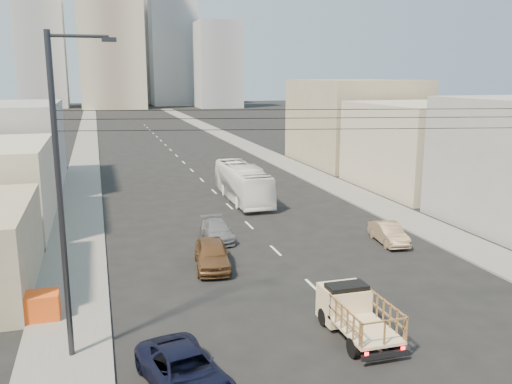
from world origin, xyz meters
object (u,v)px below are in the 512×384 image
city_bus (243,183)px  crate_stack (38,306)px  navy_pickup (185,372)px  sedan_tan (389,233)px  flatbed_pickup (355,310)px  sedan_grey (217,231)px  sedan_brown (212,254)px  streetlamp_left (62,192)px

city_bus → crate_stack: bearing=-125.3°
navy_pickup → crate_stack: size_ratio=2.72×
city_bus → sedan_tan: 15.61m
flatbed_pickup → sedan_grey: size_ratio=1.04×
sedan_brown → streetlamp_left: (-7.04, -8.13, 5.65)m
city_bus → sedan_tan: city_bus is taller
sedan_brown → sedan_grey: (1.39, 5.08, -0.17)m
city_bus → streetlamp_left: size_ratio=0.92×
sedan_grey → crate_stack: crate_stack is taller
navy_pickup → crate_stack: (-5.28, 7.12, 0.01)m
sedan_brown → sedan_tan: size_ratio=1.17×
sedan_tan → sedan_grey: bearing=166.7°
navy_pickup → streetlamp_left: (-3.68, 3.40, 5.75)m
crate_stack → city_bus: bearing=54.0°
sedan_brown → sedan_tan: sedan_brown is taller
streetlamp_left → crate_stack: streetlamp_left is taller
flatbed_pickup → sedan_grey: (-2.58, 14.63, -0.48)m
navy_pickup → streetlamp_left: streetlamp_left is taller
sedan_brown → streetlamp_left: streetlamp_left is taller
sedan_tan → sedan_grey: 11.04m
sedan_brown → sedan_tan: bearing=13.8°
sedan_grey → crate_stack: size_ratio=2.35×
city_bus → crate_stack: size_ratio=6.13×
sedan_tan → sedan_brown: bearing=-167.0°
navy_pickup → sedan_brown: bearing=61.2°
crate_stack → sedan_grey: bearing=43.4°
flatbed_pickup → navy_pickup: 7.61m
sedan_tan → crate_stack: bearing=-157.6°
sedan_tan → streetlamp_left: bearing=-146.6°
sedan_tan → streetlamp_left: 21.79m
sedan_grey → streetlamp_left: streetlamp_left is taller
sedan_brown → sedan_tan: (11.75, 1.27, -0.14)m
flatbed_pickup → crate_stack: bearing=157.9°
streetlamp_left → navy_pickup: bearing=-42.8°
flatbed_pickup → city_bus: size_ratio=0.40×
city_bus → streetlamp_left: streetlamp_left is taller
city_bus → streetlamp_left: bearing=-117.9°
city_bus → sedan_tan: size_ratio=2.81×
sedan_tan → crate_stack: sedan_tan is taller
flatbed_pickup → sedan_tan: (7.78, 10.82, -0.45)m
navy_pickup → crate_stack: bearing=114.0°
sedan_tan → city_bus: bearing=118.5°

